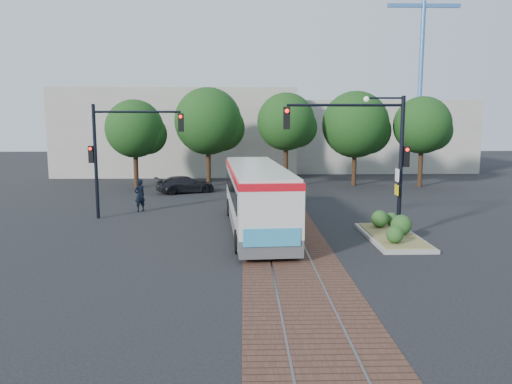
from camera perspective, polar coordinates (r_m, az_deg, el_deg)
The scene contains 11 objects.
ground at distance 22.94m, azimuth 2.99°, elevation -4.84°, with size 120.00×120.00×0.00m, color black.
trackbed at distance 26.84m, azimuth 2.33°, elevation -2.89°, with size 3.60×40.00×0.02m.
tree_row at distance 38.80m, azimuth 2.97°, elevation 7.76°, with size 26.40×5.60×7.67m.
warehouses at distance 51.05m, azimuth -0.06°, elevation 6.74°, with size 40.00×13.00×8.00m.
crane at distance 59.90m, azimuth 18.33°, elevation 13.33°, with size 8.00×0.50×18.00m.
city_bus at distance 23.52m, azimuth 0.07°, elevation -0.27°, with size 3.22×11.59×3.06m.
traffic_island at distance 22.88m, azimuth 15.33°, elevation -4.32°, with size 2.20×5.20×1.13m.
signal_pole_main at distance 22.21m, azimuth 13.26°, elevation 5.36°, with size 5.49×0.46×6.00m.
signal_pole_left at distance 27.12m, azimuth -15.63°, elevation 5.15°, with size 4.99×0.34×6.00m.
officer at distance 29.17m, azimuth -13.15°, elevation -0.36°, with size 0.68×0.44×1.85m, color black.
parked_car at distance 35.99m, azimuth -8.08°, elevation 0.86°, with size 1.69×4.15×1.21m, color black.
Camera 1 is at (-1.75, -22.27, 5.22)m, focal length 35.00 mm.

